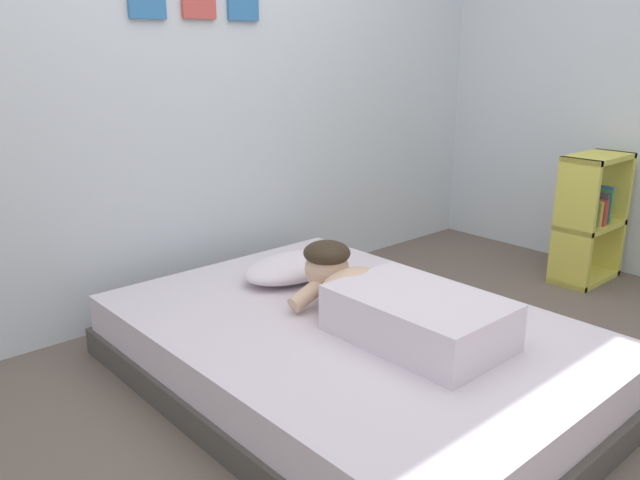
{
  "coord_description": "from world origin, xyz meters",
  "views": [
    {
      "loc": [
        -1.73,
        -1.36,
        1.32
      ],
      "look_at": [
        0.02,
        0.59,
        0.53
      ],
      "focal_mm": 35.38,
      "sensor_mm": 36.0,
      "label": 1
    }
  ],
  "objects_px": {
    "person_lying": "(390,302)",
    "bookshelf": "(590,217)",
    "bed": "(350,352)",
    "pillow": "(293,267)",
    "cell_phone": "(380,295)",
    "coffee_cup": "(308,269)"
  },
  "relations": [
    {
      "from": "person_lying",
      "to": "coffee_cup",
      "type": "relative_size",
      "value": 7.36
    },
    {
      "from": "cell_phone",
      "to": "pillow",
      "type": "bearing_deg",
      "value": 108.43
    },
    {
      "from": "person_lying",
      "to": "bookshelf",
      "type": "bearing_deg",
      "value": 2.88
    },
    {
      "from": "person_lying",
      "to": "bookshelf",
      "type": "xyz_separation_m",
      "value": [
        1.84,
        0.09,
        0.0
      ]
    },
    {
      "from": "bed",
      "to": "pillow",
      "type": "height_order",
      "value": "pillow"
    },
    {
      "from": "bed",
      "to": "pillow",
      "type": "relative_size",
      "value": 3.8
    },
    {
      "from": "person_lying",
      "to": "cell_phone",
      "type": "xyz_separation_m",
      "value": [
        0.22,
        0.25,
        -0.1
      ]
    },
    {
      "from": "coffee_cup",
      "to": "person_lying",
      "type": "bearing_deg",
      "value": -102.41
    },
    {
      "from": "cell_phone",
      "to": "bookshelf",
      "type": "xyz_separation_m",
      "value": [
        1.62,
        -0.16,
        0.11
      ]
    },
    {
      "from": "cell_phone",
      "to": "person_lying",
      "type": "bearing_deg",
      "value": -130.89
    },
    {
      "from": "bookshelf",
      "to": "coffee_cup",
      "type": "bearing_deg",
      "value": 161.86
    },
    {
      "from": "bookshelf",
      "to": "person_lying",
      "type": "bearing_deg",
      "value": -177.12
    },
    {
      "from": "bed",
      "to": "bookshelf",
      "type": "bearing_deg",
      "value": -1.74
    },
    {
      "from": "bed",
      "to": "cell_phone",
      "type": "relative_size",
      "value": 14.12
    },
    {
      "from": "coffee_cup",
      "to": "bookshelf",
      "type": "relative_size",
      "value": 0.17
    },
    {
      "from": "bed",
      "to": "bookshelf",
      "type": "xyz_separation_m",
      "value": [
        1.9,
        -0.06,
        0.25
      ]
    },
    {
      "from": "person_lying",
      "to": "bed",
      "type": "bearing_deg",
      "value": 112.6
    },
    {
      "from": "pillow",
      "to": "person_lying",
      "type": "bearing_deg",
      "value": -96.25
    },
    {
      "from": "bed",
      "to": "person_lying",
      "type": "height_order",
      "value": "person_lying"
    },
    {
      "from": "bed",
      "to": "person_lying",
      "type": "bearing_deg",
      "value": -67.4
    },
    {
      "from": "person_lying",
      "to": "bookshelf",
      "type": "relative_size",
      "value": 1.23
    },
    {
      "from": "person_lying",
      "to": "pillow",
      "type": "bearing_deg",
      "value": 83.75
    }
  ]
}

